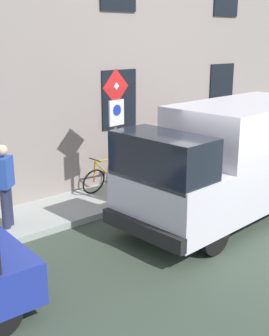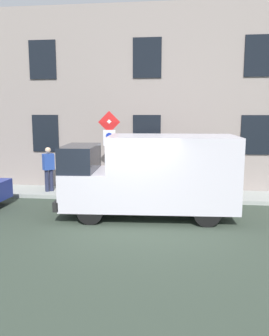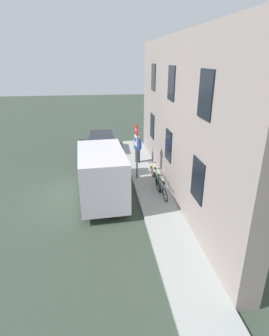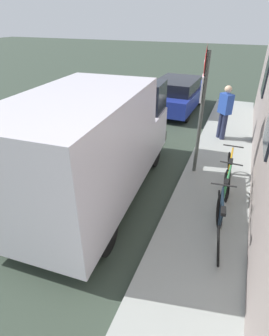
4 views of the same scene
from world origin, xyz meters
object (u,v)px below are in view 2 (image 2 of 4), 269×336
Objects in this scene: delivery_van at (152,174)px; bicycle_green at (150,182)px; bicycle_orange at (127,181)px; bicycle_black at (173,182)px; sign_post_stacked at (109,142)px; pedestrian at (49,168)px.

delivery_van is 3.17× the size of bicycle_green.
bicycle_green is at bearing 179.39° from bicycle_orange.
bicycle_black is 1.00× the size of bicycle_orange.
sign_post_stacked is at bearing 34.72° from bicycle_green.
pedestrian is at bearing 80.13° from sign_post_stacked.
sign_post_stacked is 1.73× the size of pedestrian.
bicycle_black is (2.79, -0.62, -0.82)m from delivery_van.
pedestrian is at bearing -32.68° from delivery_van.
sign_post_stacked reaches higher than delivery_van.
bicycle_black is 1.81m from bicycle_orange.
bicycle_black is 1.00× the size of bicycle_green.
pedestrian is at bearing -0.44° from bicycle_black.
bicycle_black is at bearing -105.95° from delivery_van.
sign_post_stacked is at bearing -51.89° from delivery_van.
pedestrian is (2.34, 4.17, -0.26)m from delivery_van.
bicycle_green is at bearing -57.70° from sign_post_stacked.
sign_post_stacked is 1.73× the size of bicycle_orange.
bicycle_green is at bearing 53.66° from pedestrian.
delivery_van reaches higher than bicycle_black.
bicycle_orange is at bearing -70.41° from delivery_van.
bicycle_green is at bearing -5.93° from bicycle_black.
pedestrian is (-0.46, 3.89, 0.56)m from bicycle_green.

